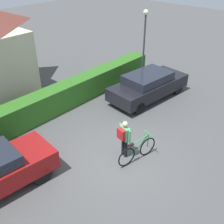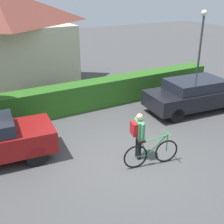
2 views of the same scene
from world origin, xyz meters
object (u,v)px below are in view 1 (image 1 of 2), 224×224
(street_lamp, at_px, (144,37))
(parked_car_far, at_px, (148,85))
(person_rider, at_px, (124,136))
(bicycle, at_px, (137,151))

(street_lamp, bearing_deg, parked_car_far, -135.16)
(person_rider, bearing_deg, parked_car_far, 24.67)
(bicycle, height_order, person_rider, person_rider)
(parked_car_far, height_order, street_lamp, street_lamp)
(parked_car_far, distance_m, person_rider, 4.89)
(bicycle, xyz_separation_m, person_rider, (-0.15, 0.53, 0.51))
(parked_car_far, bearing_deg, bicycle, -149.07)
(person_rider, bearing_deg, bicycle, -74.74)
(bicycle, bearing_deg, street_lamp, 35.01)
(bicycle, distance_m, person_rider, 0.75)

